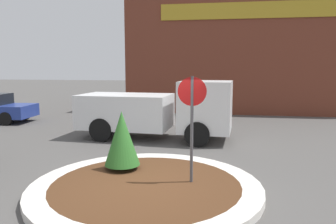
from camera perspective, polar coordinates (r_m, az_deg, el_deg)
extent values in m
plane|color=#514F4C|center=(7.61, -3.85, -13.53)|extent=(120.00, 120.00, 0.00)
cylinder|color=silver|center=(7.58, -3.85, -12.91)|extent=(5.18, 5.18, 0.18)
cylinder|color=#4C2D19|center=(7.58, -3.85, -12.90)|extent=(4.25, 4.25, 0.18)
cylinder|color=#4C4C51|center=(7.34, 4.15, -3.83)|extent=(0.07, 0.07, 2.57)
cylinder|color=#B71414|center=(7.21, 4.23, 3.59)|extent=(0.64, 0.03, 0.64)
cylinder|color=brown|center=(8.59, -7.93, -9.40)|extent=(0.08, 0.08, 0.12)
cone|color=#2D6B28|center=(8.40, -8.03, -4.53)|extent=(0.90, 0.90, 1.38)
cube|color=white|center=(12.23, 6.59, 1.01)|extent=(1.99, 2.06, 1.86)
cube|color=white|center=(13.01, -7.37, 0.18)|extent=(3.63, 2.27, 1.31)
cube|color=black|center=(12.14, 9.68, 2.44)|extent=(0.15, 1.73, 0.65)
cylinder|color=black|center=(13.30, 6.25, -2.29)|extent=(0.90, 0.28, 0.89)
cylinder|color=black|center=(11.48, 5.10, -3.90)|extent=(0.90, 0.28, 0.89)
cylinder|color=black|center=(14.19, -8.42, -1.70)|extent=(0.90, 0.28, 0.89)
cylinder|color=black|center=(12.50, -11.59, -3.07)|extent=(0.90, 0.28, 0.89)
cube|color=brown|center=(22.37, 13.71, 9.12)|extent=(14.88, 6.00, 6.72)
cube|color=#B28E23|center=(19.60, 14.62, 16.80)|extent=(10.42, 0.08, 0.90)
cylinder|color=black|center=(18.88, -23.71, -0.28)|extent=(0.66, 0.24, 0.65)
cylinder|color=black|center=(17.46, -26.38, -1.05)|extent=(0.66, 0.24, 0.65)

